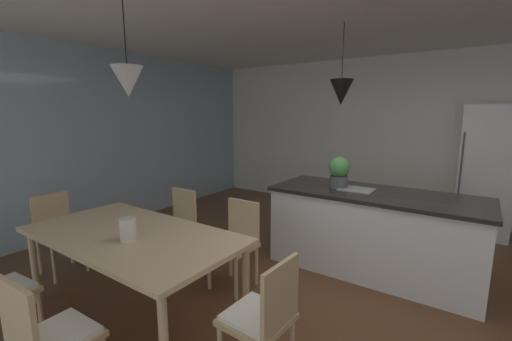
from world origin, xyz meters
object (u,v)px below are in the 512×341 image
Objects in this scene: chair_window_end at (58,231)px; potted_plant_on_island at (339,171)px; chair_near_right at (48,338)px; refrigerator at (486,171)px; dining_table at (132,240)px; kitchen_island at (372,231)px; chair_kitchen_end at (263,316)px; chair_far_right at (236,241)px; chair_far_left at (176,224)px; vase_on_dining_table at (128,229)px.

chair_window_end is 2.44× the size of potted_plant_on_island.
chair_near_right is 5.34m from refrigerator.
refrigerator is (2.48, 4.03, 0.25)m from dining_table.
kitchen_island is (1.49, 1.99, -0.22)m from dining_table.
chair_kitchen_end is at bearing -0.09° from dining_table.
chair_window_end is at bearing 179.99° from dining_table.
dining_table is at bearing 116.68° from chair_near_right.
refrigerator is (2.04, 3.15, 0.46)m from chair_far_right.
chair_far_left is (-0.44, 0.88, -0.20)m from dining_table.
kitchen_island is 2.32m from refrigerator.
chair_kitchen_end is at bearing -94.12° from kitchen_island.
chair_near_right and chair_kitchen_end have the same top height.
chair_near_right is at bearing -112.59° from refrigerator.
chair_kitchen_end is 1.26m from chair_far_right.
refrigerator is at bearing 58.38° from dining_table.
dining_table is 0.23m from vase_on_dining_table.
dining_table is at bearing -118.44° from potted_plant_on_island.
potted_plant_on_island is (2.42, 1.99, 0.61)m from chair_window_end.
potted_plant_on_island is (-1.41, -2.04, 0.16)m from refrigerator.
refrigerator is at bearing 47.22° from chair_far_left.
refrigerator is (1.14, 4.03, 0.46)m from chair_kitchen_end.
refrigerator reaches higher than dining_table.
potted_plant_on_island is at bearing 39.37° from chair_window_end.
refrigerator is 2.49m from potted_plant_on_island.
chair_kitchen_end and chair_window_end have the same top height.
refrigerator reaches higher than kitchen_island.
refrigerator is (0.99, 2.04, 0.47)m from kitchen_island.
chair_kitchen_end is at bearing -44.12° from chair_far_right.
chair_window_end is (-2.69, 0.00, 0.00)m from chair_kitchen_end.
chair_far_right reaches higher than dining_table.
chair_far_right is (0.44, 0.88, -0.20)m from dining_table.
chair_kitchen_end is 1.00× the size of chair_far_left.
chair_near_right is 1.96m from chair_far_left.
chair_far_left is at bearing 116.59° from chair_near_right.
chair_near_right is at bearing -110.09° from kitchen_island.
dining_table is 2.30m from potted_plant_on_island.
kitchen_island reaches higher than chair_far_left.
chair_kitchen_end and chair_far_left have the same top height.
vase_on_dining_table reaches higher than chair_near_right.
vase_on_dining_table is at bearing -107.54° from chair_far_right.
chair_far_left is (-0.88, -0.00, 0.00)m from chair_far_right.
chair_near_right is 0.90m from vase_on_dining_table.
refrigerator reaches higher than chair_window_end.
chair_near_right and chair_far_right have the same top height.
chair_kitchen_end is 0.40× the size of kitchen_island.
chair_kitchen_end is at bearing 44.04° from chair_near_right.
dining_table is 10.67× the size of vase_on_dining_table.
vase_on_dining_table reaches higher than chair_window_end.
refrigerator is 5.22× the size of potted_plant_on_island.
chair_kitchen_end is 1.00× the size of chair_window_end.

